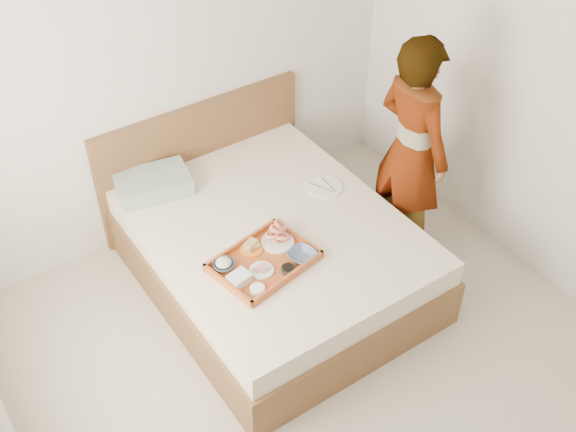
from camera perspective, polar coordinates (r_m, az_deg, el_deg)
The scene contains 16 objects.
ground at distance 4.38m, azimuth 4.69°, elevation -13.86°, with size 3.50×4.00×0.01m, color beige.
wall_back at distance 4.81m, azimuth -9.55°, elevation 12.15°, with size 3.50×0.01×2.60m, color silver.
bed at distance 4.76m, azimuth -1.18°, elevation -3.09°, with size 1.65×2.00×0.53m, color brown.
headboard at distance 5.28m, azimuth -7.04°, elevation 4.61°, with size 1.65×0.06×0.95m, color brown.
pillow at distance 4.91m, azimuth -10.97°, elevation 2.64°, with size 0.50×0.34×0.12m, color gray.
tray at distance 4.29m, azimuth -1.99°, elevation -3.70°, with size 0.61×0.44×0.06m, color #AD511D.
prawn_plate at distance 4.42m, azimuth -0.86°, elevation -2.15°, with size 0.21×0.21×0.01m, color white.
navy_bowl_big at distance 4.31m, azimuth 1.15°, elevation -3.24°, with size 0.17×0.17×0.04m, color #1B2848.
sauce_dish at distance 4.23m, azimuth 0.00°, elevation -4.39°, with size 0.09×0.09×0.03m, color black.
meat_plate at distance 4.24m, azimuth -2.17°, elevation -4.45°, with size 0.15×0.15×0.01m, color white.
bread_plate at distance 4.38m, azimuth -3.02°, elevation -2.71°, with size 0.15×0.15×0.01m, color orange.
salad_bowl at distance 4.27m, azimuth -5.27°, elevation -4.03°, with size 0.13×0.13×0.04m, color #1B2848.
plastic_tub at distance 4.17m, azimuth -3.99°, elevation -5.10°, with size 0.13×0.11×0.06m, color silver.
cheese_round at distance 4.12m, azimuth -2.51°, elevation -6.01°, with size 0.09×0.09×0.03m, color white.
dinner_plate at distance 4.88m, azimuth 3.02°, elevation 2.38°, with size 0.25×0.25×0.01m, color white.
person at distance 4.77m, azimuth 10.04°, elevation 5.25°, with size 0.61×0.40×1.68m, color white.
Camera 1 is at (-1.71, -1.89, 3.55)m, focal length 43.53 mm.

